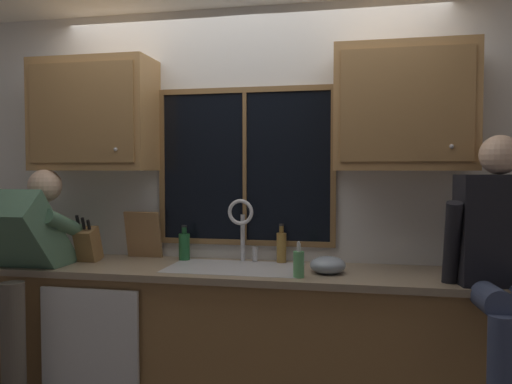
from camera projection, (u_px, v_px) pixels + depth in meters
back_wall at (249, 204)px, 3.37m from camera, size 5.72×0.12×2.55m
window_glass at (245, 167)px, 3.30m from camera, size 1.10×0.02×0.95m
window_frame_top at (245, 90)px, 3.26m from camera, size 1.17×0.02×0.04m
window_frame_bottom at (245, 242)px, 3.31m from camera, size 1.17×0.02×0.04m
window_frame_left at (162, 167)px, 3.40m from camera, size 0.03×0.02×0.95m
window_frame_right at (333, 167)px, 3.17m from camera, size 0.03×0.02×0.95m
window_mullion_center at (245, 167)px, 3.28m from camera, size 0.02×0.02×0.95m
lower_cabinet_run at (237, 346)px, 3.06m from camera, size 3.32×0.58×0.88m
countertop at (236, 271)px, 3.02m from camera, size 3.38×0.62×0.04m
dishwasher_front at (89, 353)px, 2.91m from camera, size 0.60×0.02×0.74m
upper_cabinet_left at (94, 115)px, 3.32m from camera, size 0.79×0.36×0.72m
upper_cabinet_right at (404, 108)px, 2.93m from camera, size 0.79×0.36×0.72m
sink at (234, 284)px, 3.04m from camera, size 0.80×0.46×0.21m
faucet at (242, 222)px, 3.20m from camera, size 0.18×0.09×0.40m
person_standing at (19, 265)px, 3.00m from camera, size 0.53×0.71×1.51m
person_sitting_on_counter at (503, 252)px, 2.48m from camera, size 0.54×0.62×1.26m
knife_block at (88, 245)px, 3.23m from camera, size 0.12×0.18×0.32m
cutting_board at (143, 235)px, 3.38m from camera, size 0.24×0.08×0.31m
mixing_bowl at (328, 265)px, 2.87m from camera, size 0.20×0.20×0.10m
soap_dispenser at (299, 264)px, 2.76m from camera, size 0.06×0.07×0.20m
bottle_green_glass at (281, 247)px, 3.20m from camera, size 0.06×0.06×0.25m
bottle_tall_clear at (184, 246)px, 3.29m from camera, size 0.07×0.07×0.23m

